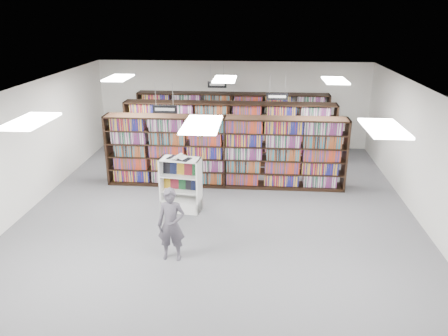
# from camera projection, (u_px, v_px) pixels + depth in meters

# --- Properties ---
(floor) EXTENTS (12.00, 12.00, 0.00)m
(floor) POSITION_uv_depth(u_px,v_px,m) (219.00, 215.00, 11.24)
(floor) COLOR #535358
(floor) RESTS_ON ground
(ceiling) EXTENTS (10.00, 12.00, 0.10)m
(ceiling) POSITION_uv_depth(u_px,v_px,m) (218.00, 91.00, 10.14)
(ceiling) COLOR white
(ceiling) RESTS_ON wall_back
(wall_back) EXTENTS (10.00, 0.10, 3.20)m
(wall_back) POSITION_uv_depth(u_px,v_px,m) (233.00, 105.00, 16.30)
(wall_back) COLOR white
(wall_back) RESTS_ON ground
(wall_front) EXTENTS (10.00, 0.10, 3.20)m
(wall_front) POSITION_uv_depth(u_px,v_px,m) (171.00, 319.00, 5.08)
(wall_front) COLOR white
(wall_front) RESTS_ON ground
(wall_left) EXTENTS (0.10, 12.00, 3.20)m
(wall_left) POSITION_uv_depth(u_px,v_px,m) (22.00, 151.00, 11.06)
(wall_left) COLOR white
(wall_left) RESTS_ON ground
(wall_right) EXTENTS (0.10, 12.00, 3.20)m
(wall_right) POSITION_uv_depth(u_px,v_px,m) (429.00, 161.00, 10.32)
(wall_right) COLOR white
(wall_right) RESTS_ON ground
(bookshelf_row_near) EXTENTS (7.00, 0.60, 2.10)m
(bookshelf_row_near) POSITION_uv_depth(u_px,v_px,m) (225.00, 152.00, 12.75)
(bookshelf_row_near) COLOR black
(bookshelf_row_near) RESTS_ON floor
(bookshelf_row_mid) EXTENTS (7.00, 0.60, 2.10)m
(bookshelf_row_mid) POSITION_uv_depth(u_px,v_px,m) (229.00, 133.00, 14.62)
(bookshelf_row_mid) COLOR black
(bookshelf_row_mid) RESTS_ON floor
(bookshelf_row_far) EXTENTS (7.00, 0.60, 2.10)m
(bookshelf_row_far) POSITION_uv_depth(u_px,v_px,m) (232.00, 121.00, 16.21)
(bookshelf_row_far) COLOR black
(bookshelf_row_far) RESTS_ON floor
(aisle_sign_left) EXTENTS (0.65, 0.02, 0.80)m
(aisle_sign_left) POSITION_uv_depth(u_px,v_px,m) (165.00, 109.00, 11.41)
(aisle_sign_left) COLOR #B2B2B7
(aisle_sign_left) RESTS_ON ceiling
(aisle_sign_right) EXTENTS (0.65, 0.02, 0.80)m
(aisle_sign_right) POSITION_uv_depth(u_px,v_px,m) (277.00, 96.00, 13.06)
(aisle_sign_right) COLOR #B2B2B7
(aisle_sign_right) RESTS_ON ceiling
(aisle_sign_center) EXTENTS (0.65, 0.02, 0.80)m
(aisle_sign_center) POSITION_uv_depth(u_px,v_px,m) (217.00, 84.00, 15.08)
(aisle_sign_center) COLOR #B2B2B7
(aisle_sign_center) RESTS_ON ceiling
(troffer_front_left) EXTENTS (0.60, 1.20, 0.04)m
(troffer_front_left) POSITION_uv_depth(u_px,v_px,m) (30.00, 121.00, 7.57)
(troffer_front_left) COLOR white
(troffer_front_left) RESTS_ON ceiling
(troffer_front_center) EXTENTS (0.60, 1.20, 0.04)m
(troffer_front_center) POSITION_uv_depth(u_px,v_px,m) (202.00, 125.00, 7.34)
(troffer_front_center) COLOR white
(troffer_front_center) RESTS_ON ceiling
(troffer_front_right) EXTENTS (0.60, 1.20, 0.04)m
(troffer_front_right) POSITION_uv_depth(u_px,v_px,m) (384.00, 128.00, 7.12)
(troffer_front_right) COLOR white
(troffer_front_right) RESTS_ON ceiling
(troffer_back_left) EXTENTS (0.60, 1.20, 0.04)m
(troffer_back_left) POSITION_uv_depth(u_px,v_px,m) (118.00, 78.00, 12.25)
(troffer_back_left) COLOR white
(troffer_back_left) RESTS_ON ceiling
(troffer_back_center) EXTENTS (0.60, 1.20, 0.04)m
(troffer_back_center) POSITION_uv_depth(u_px,v_px,m) (225.00, 79.00, 12.02)
(troffer_back_center) COLOR white
(troffer_back_center) RESTS_ON ceiling
(troffer_back_right) EXTENTS (0.60, 1.20, 0.04)m
(troffer_back_right) POSITION_uv_depth(u_px,v_px,m) (335.00, 81.00, 11.80)
(troffer_back_right) COLOR white
(troffer_back_right) RESTS_ON ceiling
(endcap_display) EXTENTS (1.08, 0.64, 1.43)m
(endcap_display) POSITION_uv_depth(u_px,v_px,m) (182.00, 192.00, 11.37)
(endcap_display) COLOR white
(endcap_display) RESTS_ON floor
(open_book) EXTENTS (0.66, 0.52, 0.13)m
(open_book) POSITION_uv_depth(u_px,v_px,m) (179.00, 157.00, 10.99)
(open_book) COLOR black
(open_book) RESTS_ON endcap_display
(shopper) EXTENTS (0.58, 0.39, 1.59)m
(shopper) POSITION_uv_depth(u_px,v_px,m) (171.00, 225.00, 9.02)
(shopper) COLOR #4C4650
(shopper) RESTS_ON floor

